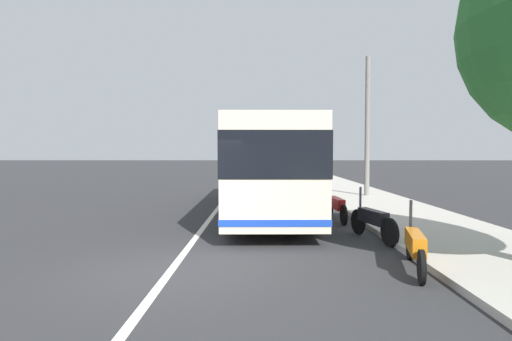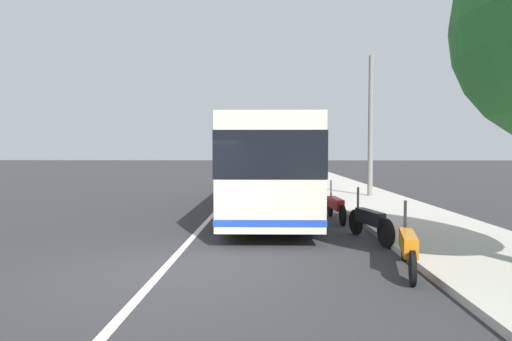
% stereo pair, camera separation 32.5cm
% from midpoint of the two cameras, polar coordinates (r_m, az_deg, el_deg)
% --- Properties ---
extents(ground_plane, '(220.00, 220.00, 0.00)m').
position_cam_midpoint_polar(ground_plane, '(7.99, -13.03, -13.52)').
color(ground_plane, '#2D2D30').
extents(sidewalk_curb, '(110.00, 3.60, 0.14)m').
position_cam_midpoint_polar(sidewalk_curb, '(18.22, 15.70, -4.28)').
color(sidewalk_curb, '#B2ADA3').
rests_on(sidewalk_curb, ground).
extents(lane_divider_line, '(110.00, 0.16, 0.01)m').
position_cam_midpoint_polar(lane_divider_line, '(17.69, -5.40, -4.61)').
color(lane_divider_line, silver).
rests_on(lane_divider_line, ground).
extents(coach_bus, '(11.93, 2.80, 3.16)m').
position_cam_midpoint_polar(coach_bus, '(15.00, 0.87, 1.03)').
color(coach_bus, beige).
rests_on(coach_bus, ground).
extents(motorcycle_by_tree, '(2.19, 0.61, 1.24)m').
position_cam_midpoint_polar(motorcycle_by_tree, '(8.16, 20.48, -9.94)').
color(motorcycle_by_tree, black).
rests_on(motorcycle_by_tree, ground).
extents(motorcycle_nearest_curb, '(2.14, 0.63, 1.29)m').
position_cam_midpoint_polar(motorcycle_nearest_curb, '(10.61, 15.31, -6.87)').
color(motorcycle_nearest_curb, black).
rests_on(motorcycle_nearest_curb, ground).
extents(motorcycle_mid_row, '(2.38, 0.32, 1.26)m').
position_cam_midpoint_polar(motorcycle_mid_row, '(13.37, 10.60, -4.91)').
color(motorcycle_mid_row, black).
rests_on(motorcycle_mid_row, ground).
extents(car_behind_bus, '(4.10, 1.95, 1.43)m').
position_cam_midpoint_polar(car_behind_bus, '(45.06, 0.96, 0.60)').
color(car_behind_bus, navy).
rests_on(car_behind_bus, ground).
extents(car_ahead_same_lane, '(4.47, 1.81, 1.55)m').
position_cam_midpoint_polar(car_ahead_same_lane, '(38.80, 0.57, 0.37)').
color(car_ahead_same_lane, gold).
rests_on(car_ahead_same_lane, ground).
extents(utility_pole, '(0.24, 0.24, 6.80)m').
position_cam_midpoint_polar(utility_pole, '(20.16, 15.03, 5.86)').
color(utility_pole, slate).
rests_on(utility_pole, ground).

